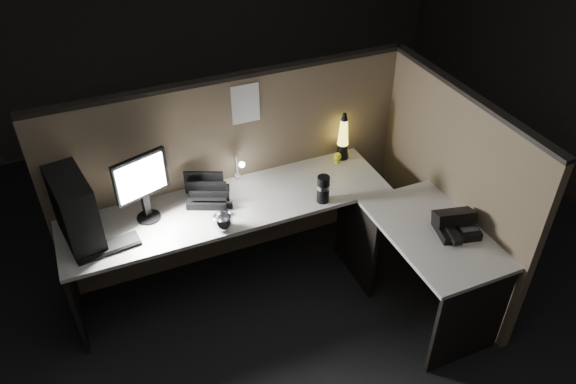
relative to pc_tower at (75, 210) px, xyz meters
name	(u,v)px	position (x,y,z in m)	size (l,w,h in m)	color
floor	(283,330)	(1.12, -0.64, -0.96)	(6.00, 6.00, 0.00)	black
room_shell	(281,130)	(1.12, -0.64, 0.66)	(6.00, 6.00, 6.00)	silver
partition_back	(234,172)	(1.12, 0.29, -0.21)	(2.66, 0.06, 1.50)	brown
partition_right	(449,192)	(2.45, -0.54, -0.21)	(0.06, 1.66, 1.50)	brown
desk	(292,239)	(1.30, -0.39, -0.38)	(2.60, 1.60, 0.73)	beige
pc_tower	(75,210)	(0.00, 0.00, 0.00)	(0.20, 0.45, 0.47)	black
monitor	(142,182)	(0.44, 0.05, 0.06)	(0.37, 0.17, 0.48)	black
keyboard	(108,248)	(0.13, -0.17, -0.22)	(0.40, 0.13, 0.02)	black
mouse	(223,213)	(0.90, -0.14, -0.22)	(0.09, 0.07, 0.04)	black
clip_lamp	(239,168)	(1.14, 0.18, -0.11)	(0.04, 0.17, 0.22)	silver
organizer	(208,194)	(0.86, 0.08, -0.19)	(0.35, 0.33, 0.21)	black
lava_lamp	(343,140)	(1.97, 0.18, -0.07)	(0.10, 0.10, 0.38)	black
travel_mug	(323,189)	(1.59, -0.26, -0.13)	(0.09, 0.09, 0.20)	black
steel_mug	(223,222)	(0.86, -0.27, -0.18)	(0.13, 0.13, 0.10)	silver
figurine	(337,156)	(1.91, 0.13, -0.18)	(0.06, 0.06, 0.06)	yellow
pinned_paper	(246,104)	(1.23, 0.25, 0.35)	(0.20, 0.00, 0.29)	white
desk_phone	(455,224)	(2.24, -0.89, -0.18)	(0.30, 0.30, 0.15)	black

